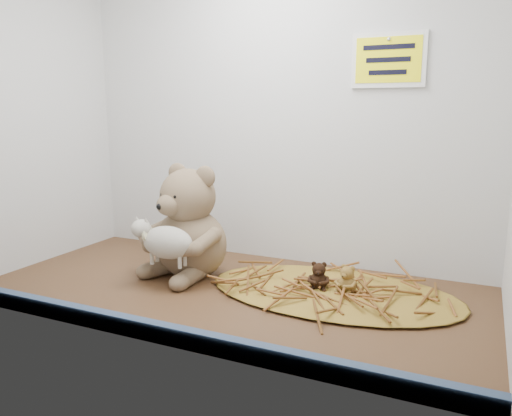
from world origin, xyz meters
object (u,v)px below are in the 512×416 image
at_px(toy_lamb, 168,243).
at_px(mini_teddy_brown, 319,274).
at_px(main_teddy, 190,220).
at_px(mini_teddy_tan, 347,278).

height_order(toy_lamb, mini_teddy_brown, toy_lamb).
height_order(main_teddy, mini_teddy_brown, main_teddy).
bearing_deg(mini_teddy_tan, toy_lamb, -147.07).
relative_size(main_teddy, mini_teddy_brown, 4.43).
relative_size(main_teddy, mini_teddy_tan, 4.46).
xyz_separation_m(main_teddy, mini_teddy_tan, (0.41, 0.02, -0.10)).
distance_m(main_teddy, mini_teddy_brown, 0.36).
relative_size(toy_lamb, mini_teddy_brown, 2.64).
relative_size(toy_lamb, mini_teddy_tan, 2.66).
relative_size(mini_teddy_tan, mini_teddy_brown, 0.99).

